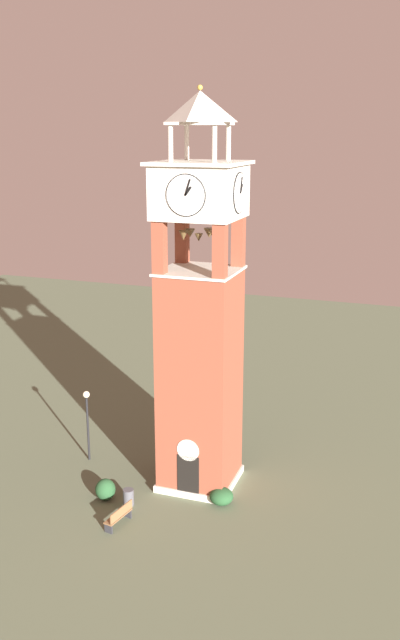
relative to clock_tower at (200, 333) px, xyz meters
The scene contains 8 objects.
ground 7.90m from the clock_tower, 94.66° to the left, with size 80.00×80.00×0.00m, color #5B664C.
clock_tower is the anchor object (origin of this frame).
park_bench 9.15m from the clock_tower, 113.25° to the right, with size 0.72×1.65×0.95m.
lamp_post 8.27m from the clock_tower, behind, with size 0.36×0.36×3.95m.
trash_bin 8.52m from the clock_tower, 127.65° to the right, with size 0.52×0.52×0.80m, color #4C4C51.
shrub_near_entry 7.86m from the clock_tower, 44.81° to the right, with size 1.14×1.14×0.79m, color #234C28.
shrub_left_of_tower 8.84m from the clock_tower, 140.13° to the right, with size 0.97×0.97×1.04m, color #234C28.
shrub_behind_bench 8.04m from the clock_tower, 94.29° to the left, with size 0.86×0.86×0.96m, color #234C28.
Camera 1 is at (10.20, -28.89, 17.13)m, focal length 37.80 mm.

